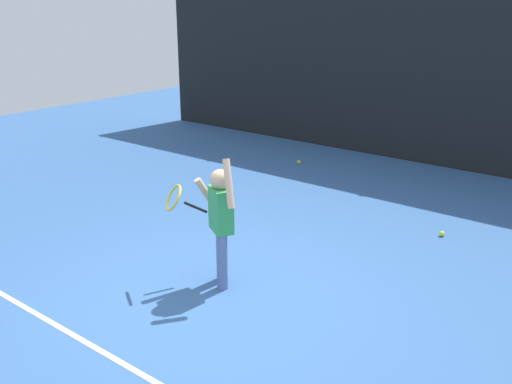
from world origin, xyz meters
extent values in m
plane|color=#335B93|center=(0.00, 0.00, 0.00)|extent=(20.00, 20.00, 0.00)
cube|color=white|center=(0.00, -1.31, 0.00)|extent=(9.00, 0.05, 0.00)
cube|color=black|center=(0.00, 5.70, 1.65)|extent=(12.35, 0.08, 3.30)
cylinder|color=slate|center=(-6.03, 5.76, 1.72)|extent=(0.09, 0.09, 3.45)
cylinder|color=slate|center=(-3.01, 5.76, 1.72)|extent=(0.09, 0.09, 3.45)
cylinder|color=slate|center=(0.00, 5.76, 1.72)|extent=(0.09, 0.09, 3.45)
cylinder|color=slate|center=(-0.13, 0.26, 0.29)|extent=(0.11, 0.11, 0.58)
cylinder|color=slate|center=(0.00, 0.11, 0.29)|extent=(0.11, 0.11, 0.58)
cube|color=green|center=(-0.06, 0.18, 0.80)|extent=(0.34, 0.30, 0.44)
sphere|color=tan|center=(-0.06, 0.18, 1.10)|extent=(0.20, 0.20, 0.20)
cylinder|color=tan|center=(0.11, 0.10, 1.12)|extent=(0.21, 0.16, 0.46)
cylinder|color=tan|center=(-0.26, 0.23, 0.87)|extent=(0.21, 0.28, 0.43)
cylinder|color=black|center=(-0.39, 0.17, 0.75)|extent=(0.15, 0.22, 0.15)
torus|color=yellow|center=(-0.50, -0.02, 0.88)|extent=(0.33, 0.29, 0.26)
sphere|color=#CCE033|center=(1.23, 2.74, 0.03)|extent=(0.07, 0.07, 0.07)
sphere|color=#CCE033|center=(-1.92, 4.31, 0.03)|extent=(0.07, 0.07, 0.07)
camera|label=1|loc=(3.42, -3.70, 2.76)|focal=40.41mm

